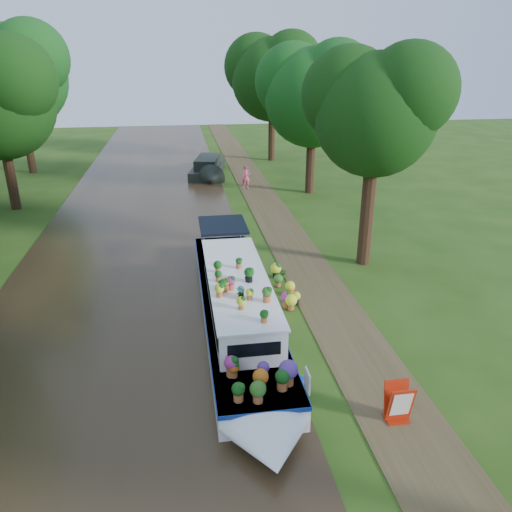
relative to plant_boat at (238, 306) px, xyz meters
The scene contains 12 objects.
ground 2.98m from the plant_boat, 38.03° to the left, with size 100.00×100.00×0.00m, color #264711.
canal_water 4.23m from the plant_boat, 154.87° to the left, with size 10.00×100.00×0.02m, color #2D2214.
towpath 3.96m from the plant_boat, 27.02° to the left, with size 2.20×100.00×0.03m, color #493B22.
plant_boat is the anchor object (origin of this frame).
tree_near_overhang 9.63m from the plant_boat, 38.63° to the left, with size 5.52×5.28×8.99m.
tree_near_mid 18.98m from the plant_boat, 68.21° to the left, with size 6.90×6.60×9.40m.
tree_near_far 29.20m from the plant_boat, 77.39° to the left, with size 7.59×7.26×10.30m.
tree_far_d 29.57m from the plant_boat, 116.28° to the left, with size 8.05×7.70×10.85m.
second_boat 22.99m from the plant_boat, 88.75° to the left, with size 3.17×7.19×1.33m.
sandwich_board 6.07m from the plant_boat, 56.54° to the right, with size 0.64×0.50×1.02m.
pedestrian_pink 18.49m from the plant_boat, 81.45° to the left, with size 0.58×0.38×1.60m, color #DA5980.
verge_plant 4.49m from the plant_boat, 58.79° to the left, with size 0.34×0.30×0.38m, color #1F5A1B.
Camera 1 is at (-3.90, -16.11, 8.46)m, focal length 35.00 mm.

